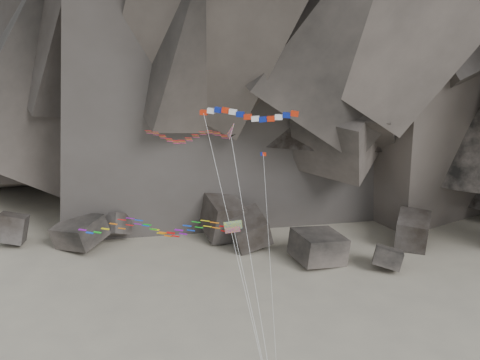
% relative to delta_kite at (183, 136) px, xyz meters
% --- Properties ---
extents(boulder_field, '(80.47, 17.26, 8.53)m').
position_rel_delta_kite_xyz_m(boulder_field, '(5.74, 30.57, -21.55)').
color(boulder_field, '#47423F').
rests_on(boulder_field, ground).
extents(delta_kite, '(14.15, 11.88, 23.23)m').
position_rel_delta_kite_xyz_m(delta_kite, '(0.00, 0.00, 0.00)').
color(delta_kite, red).
rests_on(delta_kite, ground).
extents(banner_kite, '(9.04, 12.58, 24.25)m').
position_rel_delta_kite_xyz_m(banner_kite, '(5.59, 0.68, 1.70)').
color(banner_kite, red).
rests_on(banner_kite, ground).
extents(parafoil_kite, '(19.61, 7.34, 16.29)m').
position_rel_delta_kite_xyz_m(parafoil_kite, '(-2.10, -4.31, -6.94)').
color(parafoil_kite, '#D3EA0D').
rests_on(parafoil_kite, ground).
extents(pennant_kite, '(3.21, 9.21, 21.16)m').
position_rel_delta_kite_xyz_m(pennant_kite, '(8.14, -4.62, -6.79)').
color(pennant_kite, red).
rests_on(pennant_kite, ground).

